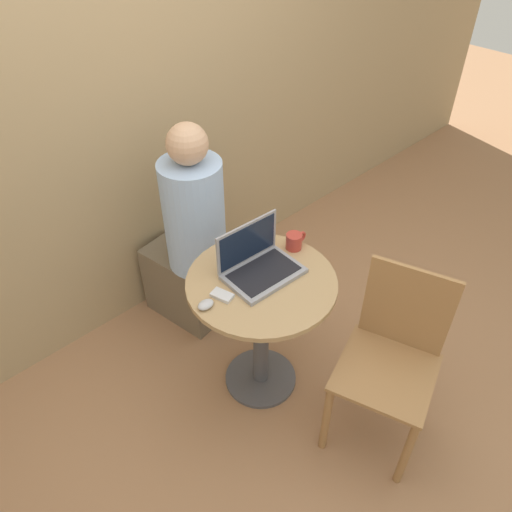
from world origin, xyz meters
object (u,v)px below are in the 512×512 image
cell_phone (222,295)px  person_seated (190,245)px  laptop (258,264)px  chair_empty (391,359)px

cell_phone → person_seated: 0.65m
laptop → person_seated: 0.60m
chair_empty → person_seated: person_seated is taller
chair_empty → person_seated: (-0.18, 1.17, 0.06)m
laptop → cell_phone: (-0.22, -0.01, -0.04)m
chair_empty → person_seated: 1.18m
laptop → cell_phone: 0.23m
chair_empty → person_seated: bearing=98.8°
cell_phone → person_seated: (0.25, 0.57, -0.20)m
laptop → chair_empty: 0.71m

